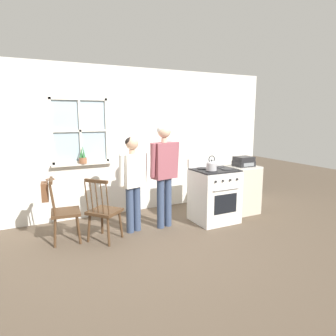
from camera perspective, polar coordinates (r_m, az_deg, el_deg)
ground_plane at (r=4.68m, az=-3.21°, el=-13.08°), size 16.00×16.00×0.00m
wall_back at (r=5.65m, az=-8.74°, el=4.86°), size 6.40×0.16×2.70m
chair_by_window at (r=4.65m, az=-19.18°, el=-7.99°), size 0.45×0.46×0.95m
chair_near_wall at (r=4.53m, az=-12.16°, el=-8.15°), size 0.58×0.58×0.95m
person_elderly_left at (r=4.68m, az=-6.73°, el=-1.53°), size 0.51×0.29×1.51m
person_teen_center at (r=4.82m, az=-0.72°, el=0.51°), size 0.56×0.28×1.69m
stove at (r=5.28m, az=8.78°, el=-5.05°), size 0.72×0.68×1.08m
kettle at (r=4.97m, az=8.30°, el=0.53°), size 0.21×0.17×0.25m
potted_plant at (r=5.40m, az=-15.92°, el=1.82°), size 0.13×0.13×0.31m
handbag at (r=4.57m, az=-22.37°, el=-4.09°), size 0.20×0.23×0.31m
side_counter at (r=5.85m, az=13.87°, el=-3.98°), size 0.55×0.50×0.90m
stereo at (r=5.73m, az=14.23°, el=1.20°), size 0.34×0.29×0.18m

